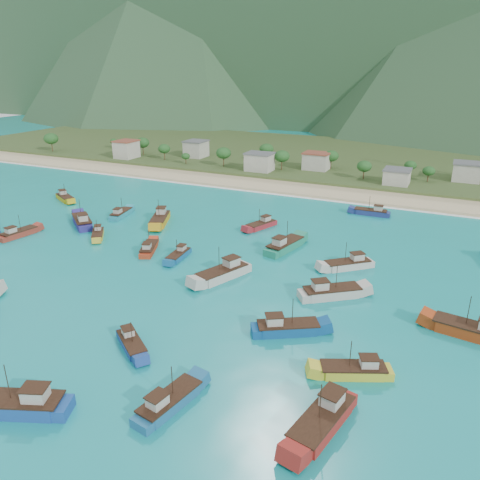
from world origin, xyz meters
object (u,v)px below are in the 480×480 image
at_px(boat_7, 322,421).
at_px(boat_14, 121,214).
at_px(boat_12, 65,198).
at_px(boat_18, 149,249).
at_px(boat_26, 82,222).
at_px(boat_11, 371,213).
at_px(boat_16, 471,331).
at_px(boat_31, 18,234).
at_px(boat_21, 261,225).
at_px(boat_25, 287,329).
at_px(boat_28, 20,406).
at_px(boat_30, 223,274).
at_px(boat_2, 98,235).
at_px(boat_0, 354,371).
at_px(boat_22, 179,256).
at_px(boat_20, 169,403).
at_px(boat_23, 331,293).
at_px(boat_10, 160,220).
at_px(boat_27, 132,344).
at_px(boat_19, 285,246).
at_px(boat_8, 348,265).

relative_size(boat_7, boat_14, 1.27).
xyz_separation_m(boat_12, boat_18, (49.51, -24.50, -0.09)).
distance_m(boat_14, boat_26, 11.58).
height_order(boat_11, boat_12, boat_12).
xyz_separation_m(boat_16, boat_18, (-67.15, 8.08, -0.32)).
distance_m(boat_16, boat_18, 67.63).
relative_size(boat_7, boat_31, 1.23).
bearing_deg(boat_31, boat_7, -12.63).
xyz_separation_m(boat_18, boat_26, (-27.14, 7.95, 0.34)).
bearing_deg(boat_21, boat_11, -115.30).
distance_m(boat_21, boat_25, 51.55).
xyz_separation_m(boat_28, boat_30, (5.04, 45.10, 0.02)).
bearing_deg(boat_7, boat_2, -18.19).
relative_size(boat_0, boat_22, 1.18).
xyz_separation_m(boat_20, boat_23, (10.60, 37.73, 0.17)).
height_order(boat_10, boat_21, boat_10).
relative_size(boat_0, boat_16, 0.82).
relative_size(boat_27, boat_28, 0.66).
relative_size(boat_0, boat_14, 1.05).
bearing_deg(boat_30, boat_23, -155.48).
bearing_deg(boat_10, boat_28, 87.17).
bearing_deg(boat_26, boat_0, -74.12).
relative_size(boat_26, boat_31, 1.17).
bearing_deg(boat_26, boat_22, -64.43).
xyz_separation_m(boat_0, boat_19, (-24.81, 40.04, 0.24)).
xyz_separation_m(boat_7, boat_12, (-100.82, 61.77, -0.22)).
xyz_separation_m(boat_0, boat_10, (-61.99, 44.12, 0.26)).
relative_size(boat_11, boat_18, 1.06).
bearing_deg(boat_31, boat_14, 69.84).
relative_size(boat_20, boat_22, 1.21).
height_order(boat_10, boat_12, boat_10).
bearing_deg(boat_22, boat_12, -28.79).
distance_m(boat_23, boat_30, 21.78).
xyz_separation_m(boat_12, boat_22, (57.71, -24.87, -0.16)).
xyz_separation_m(boat_11, boat_12, (-90.53, -25.57, 0.00)).
relative_size(boat_7, boat_27, 1.48).
bearing_deg(boat_22, boat_31, 1.16).
xyz_separation_m(boat_12, boat_28, (66.33, -75.04, 0.25)).
height_order(boat_11, boat_25, boat_25).
bearing_deg(boat_18, boat_30, -37.39).
xyz_separation_m(boat_19, boat_25, (12.62, -33.70, -0.14)).
xyz_separation_m(boat_18, boat_20, (33.01, -42.09, 0.11)).
distance_m(boat_2, boat_14, 16.89).
relative_size(boat_16, boat_30, 0.97).
distance_m(boat_0, boat_20, 25.49).
bearing_deg(boat_28, boat_8, -45.53).
bearing_deg(boat_31, boat_27, -18.92).
height_order(boat_10, boat_22, boat_10).
bearing_deg(boat_2, boat_14, -108.24).
distance_m(boat_10, boat_11, 59.56).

